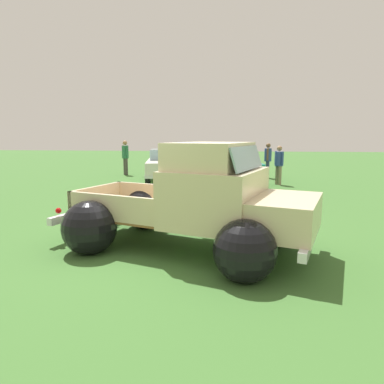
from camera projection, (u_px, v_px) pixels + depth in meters
ground_plane at (182, 247)px, 6.31m from camera, size 80.00×80.00×0.00m
vintage_pickup_truck at (201, 209)px, 6.02m from camera, size 4.99×3.79×1.96m
show_car_0 at (168, 164)px, 15.51m from camera, size 2.66×4.88×1.43m
show_car_1 at (233, 165)px, 14.85m from camera, size 2.41×4.63×1.43m
spectator_0 at (279, 163)px, 14.23m from camera, size 0.47×0.50×1.63m
spectator_1 at (268, 158)px, 16.45m from camera, size 0.40×0.54×1.69m
spectator_2 at (125, 155)px, 17.82m from camera, size 0.48×0.48×1.79m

